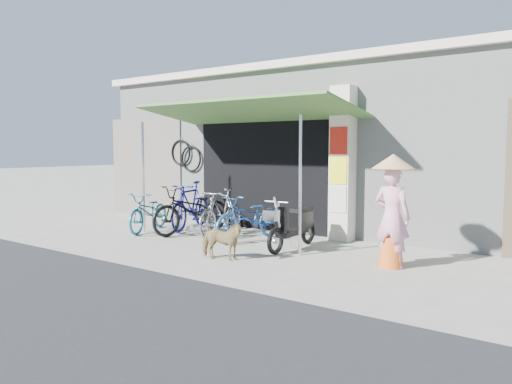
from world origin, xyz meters
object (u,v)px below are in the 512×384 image
Objects in this scene: bike_blue at (191,206)px; moped at (294,226)px; nun at (392,212)px; bike_navy at (250,217)px; bike_black at (192,210)px; street_dog at (221,241)px; bike_teal at (149,212)px; bike_silver at (222,213)px.

bike_blue is 3.03m from moped.
bike_navy is at bearing -6.18° from nun.
nun is (3.05, -0.50, 0.39)m from bike_navy.
bike_black is 2.66m from street_dog.
bike_navy is at bearing 3.64° from street_dog.
street_dog is 0.43× the size of nun.
moped is at bearing -25.79° from bike_blue.
bike_blue is 0.91× the size of bike_black.
street_dog is 2.72m from nun.
moped is at bearing -35.20° from street_dog.
moped is at bearing 7.34° from bike_black.
bike_blue is 1.91m from bike_navy.
bike_navy is at bearing -11.19° from bike_teal.
bike_black is at bearing 179.19° from bike_silver.
bike_teal is 1.02× the size of moped.
bike_teal is 0.92× the size of bike_blue.
street_dog is at bearing -60.26° from bike_navy.
street_dog is at bearing -108.72° from moped.
bike_blue is 3.20m from street_dog.
moped reaches higher than bike_teal.
bike_blue is at bearing 157.76° from bike_silver.
bike_navy is (1.48, 0.07, -0.05)m from bike_black.
bike_navy is at bearing -26.02° from bike_blue.
bike_navy is at bearing 12.13° from bike_black.
nun reaches higher than bike_silver.
nun is at bearing 4.06° from bike_black.
moped is (2.99, -0.47, -0.12)m from bike_blue.
nun is (4.93, -0.80, 0.32)m from bike_blue.
bike_navy reaches higher than street_dog.
nun reaches higher than moped.
bike_blue reaches higher than bike_black.
bike_blue is 2.39× the size of street_dog.
bike_silver reaches higher than bike_teal.
bike_navy is 2.36× the size of street_dog.
bike_blue is 0.55m from bike_black.
bike_black is 0.73m from bike_silver.
bike_silver is at bearing -5.90° from bike_teal.
bike_black is 2.62× the size of street_dog.
bike_teal is 2.21× the size of street_dog.
bike_black reaches higher than bike_teal.
bike_navy is 3.12m from nun.
bike_black is at bearing -59.62° from bike_blue.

